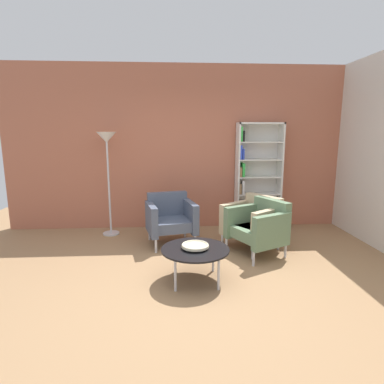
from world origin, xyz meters
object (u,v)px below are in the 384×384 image
armchair_by_bookshelf (254,221)px  floor_lamp_torchiere (107,150)px  bookshelf_tall (255,177)px  decorative_bowl (196,246)px  coffee_table_low (196,251)px  armchair_corner_red (260,226)px  armchair_near_window (170,217)px

armchair_by_bookshelf → floor_lamp_torchiere: bearing=-144.3°
bookshelf_tall → decorative_bowl: (-1.22, -2.05, -0.51)m
decorative_bowl → floor_lamp_torchiere: 2.48m
coffee_table_low → armchair_by_bookshelf: (0.95, 1.04, 0.04)m
armchair_corner_red → floor_lamp_torchiere: 2.73m
armchair_near_window → armchair_by_bookshelf: bearing=-26.0°
coffee_table_low → armchair_near_window: (-0.30, 1.32, 0.04)m
armchair_by_bookshelf → bookshelf_tall: bearing=129.7°
bookshelf_tall → armchair_by_bookshelf: 1.18m
bookshelf_tall → decorative_bowl: 2.44m
decorative_bowl → armchair_by_bookshelf: (0.95, 1.04, -0.02)m
armchair_corner_red → armchair_near_window: same height
decorative_bowl → armchair_near_window: 1.36m
decorative_bowl → armchair_near_window: (-0.30, 1.32, -0.02)m
armchair_by_bookshelf → floor_lamp_torchiere: (-2.29, 0.79, 1.03)m
armchair_corner_red → armchair_by_bookshelf: size_ratio=0.97×
armchair_near_window → coffee_table_low: bearing=-90.3°
coffee_table_low → decorative_bowl: (0.00, 0.00, 0.06)m
bookshelf_tall → armchair_corner_red: 1.39m
bookshelf_tall → armchair_near_window: 1.77m
armchair_corner_red → armchair_near_window: 1.38m
bookshelf_tall → armchair_near_window: (-1.52, -0.73, -0.53)m
armchair_by_bookshelf → coffee_table_low: bearing=-77.9°
bookshelf_tall → floor_lamp_torchiere: (-2.56, -0.23, 0.50)m
armchair_near_window → armchair_by_bookshelf: (1.25, -0.29, 0.00)m
coffee_table_low → floor_lamp_torchiere: (-1.33, 1.82, 1.08)m
armchair_corner_red → armchair_by_bookshelf: bearing=158.7°
coffee_table_low → armchair_by_bookshelf: 1.41m
coffee_table_low → armchair_by_bookshelf: size_ratio=0.85×
bookshelf_tall → armchair_corner_red: size_ratio=2.06×
bookshelf_tall → coffee_table_low: 2.46m
decorative_bowl → armchair_near_window: armchair_near_window is taller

